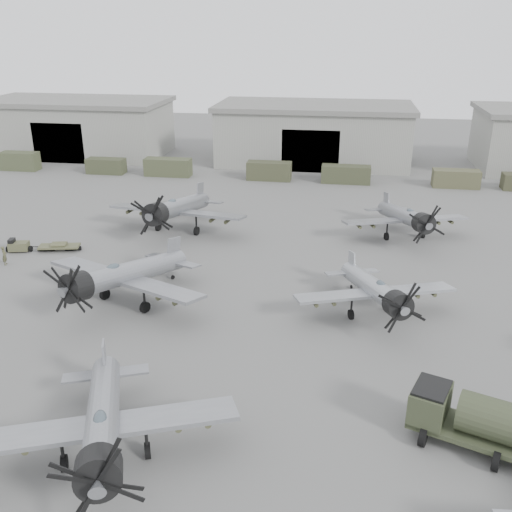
% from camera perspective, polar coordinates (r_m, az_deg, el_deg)
% --- Properties ---
extents(ground, '(220.00, 220.00, 0.00)m').
position_cam_1_polar(ground, '(32.16, -1.91, -15.28)').
color(ground, '#5B5B59').
rests_on(ground, ground).
extents(hangar_left, '(29.00, 14.80, 8.70)m').
position_cam_1_polar(hangar_left, '(98.26, -17.45, 12.24)').
color(hangar_left, gray).
rests_on(hangar_left, ground).
extents(hangar_center, '(29.00, 14.80, 8.70)m').
position_cam_1_polar(hangar_center, '(88.48, 5.79, 12.12)').
color(hangar_center, gray).
rests_on(hangar_center, ground).
extents(support_truck_0, '(5.39, 2.20, 2.58)m').
position_cam_1_polar(support_truck_0, '(90.20, -22.54, 8.77)').
color(support_truck_0, '#3E442C').
rests_on(support_truck_0, ground).
extents(support_truck_1, '(5.35, 2.20, 2.11)m').
position_cam_1_polar(support_truck_1, '(84.24, -14.77, 8.71)').
color(support_truck_1, '#373C27').
rests_on(support_truck_1, ground).
extents(support_truck_2, '(6.44, 2.20, 2.43)m').
position_cam_1_polar(support_truck_2, '(81.02, -8.79, 8.77)').
color(support_truck_2, '#3D422B').
rests_on(support_truck_2, ground).
extents(support_truck_3, '(5.97, 2.20, 2.45)m').
position_cam_1_polar(support_truck_3, '(77.93, 1.32, 8.51)').
color(support_truck_3, '#383B27').
rests_on(support_truck_3, ground).
extents(support_truck_4, '(6.43, 2.20, 2.32)m').
position_cam_1_polar(support_truck_4, '(77.28, 8.98, 8.08)').
color(support_truck_4, '#373B27').
rests_on(support_truck_4, ground).
extents(support_truck_5, '(5.88, 2.20, 2.27)m').
position_cam_1_polar(support_truck_5, '(78.57, 19.36, 7.31)').
color(support_truck_5, '#47482F').
rests_on(support_truck_5, ground).
extents(aircraft_near_1, '(12.67, 11.45, 5.14)m').
position_cam_1_polar(aircraft_near_1, '(28.42, -15.12, -16.00)').
color(aircraft_near_1, gray).
rests_on(aircraft_near_1, ground).
extents(aircraft_mid_1, '(13.34, 12.08, 5.43)m').
position_cam_1_polar(aircraft_mid_1, '(42.94, -13.39, -1.94)').
color(aircraft_mid_1, gray).
rests_on(aircraft_mid_1, ground).
extents(aircraft_mid_2, '(11.57, 10.44, 4.66)m').
position_cam_1_polar(aircraft_mid_2, '(41.19, 11.99, -3.41)').
color(aircraft_mid_2, '#A0A3A8').
rests_on(aircraft_mid_2, ground).
extents(aircraft_far_0, '(14.19, 12.77, 5.63)m').
position_cam_1_polar(aircraft_far_0, '(57.42, -8.06, 4.70)').
color(aircraft_far_0, gray).
rests_on(aircraft_far_0, ground).
extents(aircraft_far_1, '(12.32, 11.09, 4.93)m').
position_cam_1_polar(aircraft_far_1, '(57.15, 14.86, 3.74)').
color(aircraft_far_1, gray).
rests_on(aircraft_far_1, ground).
extents(fuel_tanker, '(7.87, 4.95, 2.89)m').
position_cam_1_polar(fuel_tanker, '(30.94, 22.11, -15.05)').
color(fuel_tanker, '#343B27').
rests_on(fuel_tanker, ground).
extents(tug_trailer, '(6.48, 2.55, 1.28)m').
position_cam_1_polar(tug_trailer, '(56.72, -21.30, 0.91)').
color(tug_trailer, '#4A4B31').
rests_on(tug_trailer, ground).
extents(ground_crew, '(0.57, 0.71, 1.70)m').
position_cam_1_polar(ground_crew, '(54.38, -23.85, 0.04)').
color(ground_crew, '#48492F').
rests_on(ground_crew, ground).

